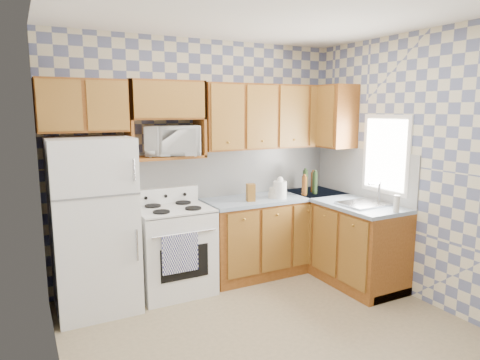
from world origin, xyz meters
name	(u,v)px	position (x,y,z in m)	size (l,w,h in m)	color
floor	(275,334)	(0.00, 0.00, 0.00)	(3.40, 3.40, 0.00)	#786A4E
back_wall	(202,161)	(0.00, 1.60, 1.35)	(3.40, 0.02, 2.70)	slate
right_wall	(421,168)	(1.70, 0.00, 1.35)	(0.02, 3.20, 2.70)	slate
backsplash_back	(233,172)	(0.40, 1.59, 1.20)	(2.60, 0.01, 0.56)	silver
backsplash_right	(362,173)	(1.69, 0.80, 1.20)	(0.01, 1.60, 0.56)	silver
refrigerator	(93,225)	(-1.27, 1.25, 0.84)	(0.75, 0.70, 1.68)	white
stove_body	(174,251)	(-0.47, 1.28, 0.45)	(0.76, 0.65, 0.90)	white
cooktop	(173,209)	(-0.47, 1.28, 0.91)	(0.76, 0.65, 0.03)	silver
backguard	(164,195)	(-0.47, 1.55, 1.00)	(0.76, 0.08, 0.17)	white
dish_towel_left	(171,255)	(-0.61, 0.93, 0.53)	(0.19, 0.03, 0.39)	navy
dish_towel_right	(189,252)	(-0.43, 0.93, 0.53)	(0.19, 0.03, 0.39)	navy
base_cabinets_back	(276,234)	(0.82, 1.30, 0.44)	(1.75, 0.60, 0.88)	#623211
base_cabinets_right	(340,239)	(1.40, 0.80, 0.44)	(0.60, 1.60, 0.88)	#623211
countertop_back	(276,197)	(0.82, 1.30, 0.90)	(1.77, 0.63, 0.04)	slate
countertop_right	(341,200)	(1.40, 0.80, 0.90)	(0.63, 1.60, 0.04)	slate
upper_cabinets_back	(271,116)	(0.82, 1.44, 1.85)	(1.75, 0.33, 0.74)	#623211
upper_cabinets_fridge	(82,106)	(-1.29, 1.44, 1.97)	(0.82, 0.33, 0.50)	#623211
upper_cabinets_right	(329,116)	(1.53, 1.25, 1.85)	(0.33, 0.70, 0.74)	#623211
microwave_shelf	(167,157)	(-0.47, 1.44, 1.44)	(0.80, 0.33, 0.03)	#623211
microwave	(172,140)	(-0.40, 1.44, 1.61)	(0.57, 0.39, 0.32)	white
sink	(364,204)	(1.40, 0.45, 0.93)	(0.48, 0.40, 0.03)	#B7B7BC
window	(386,154)	(1.69, 0.45, 1.45)	(0.02, 0.66, 0.86)	silver
bottle_0	(305,182)	(1.20, 1.24, 1.06)	(0.06, 0.06, 0.29)	black
bottle_1	(315,183)	(1.30, 1.18, 1.05)	(0.06, 0.06, 0.27)	black
bottle_2	(313,182)	(1.35, 1.28, 1.04)	(0.06, 0.06, 0.25)	#5B3111
bottle_3	(304,186)	(1.13, 1.16, 1.04)	(0.06, 0.06, 0.23)	#5B3111
knife_block	(251,193)	(0.41, 1.17, 1.02)	(0.09, 0.09, 0.20)	brown
electric_kettle	(280,190)	(0.79, 1.16, 1.02)	(0.16, 0.16, 0.20)	white
food_containers	(276,193)	(0.76, 1.20, 0.98)	(0.17, 0.17, 0.12)	beige
soap_bottle	(397,204)	(1.45, 0.05, 1.01)	(0.06, 0.06, 0.17)	beige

